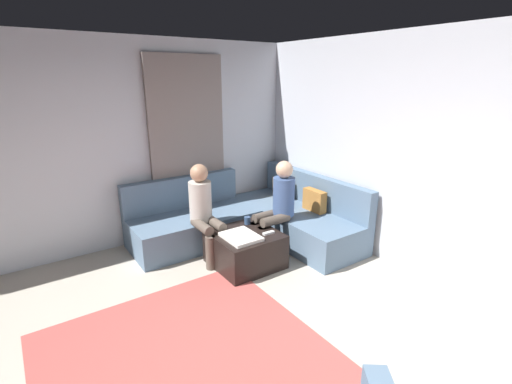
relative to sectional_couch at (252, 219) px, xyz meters
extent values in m
cube|color=silver|center=(2.08, 1.06, 1.07)|extent=(6.00, 0.12, 2.70)
cube|color=silver|center=(-0.86, -1.88, 1.07)|extent=(0.12, 6.00, 2.70)
cube|color=gray|center=(-0.76, -0.58, 0.97)|extent=(0.06, 1.10, 2.50)
cube|color=#AD4C47|center=(1.88, -1.78, -0.27)|extent=(2.60, 2.20, 0.01)
cube|color=slate|center=(0.30, 0.53, -0.07)|extent=(2.10, 0.85, 0.42)
cube|color=slate|center=(0.30, 0.88, 0.36)|extent=(2.10, 0.14, 0.45)
cube|color=slate|center=(-0.32, -0.75, -0.07)|extent=(0.85, 1.70, 0.42)
cube|color=slate|center=(-0.68, -0.75, 0.36)|extent=(0.14, 1.70, 0.45)
cube|color=#B27233|center=(-0.20, 0.70, 0.26)|extent=(0.36, 0.12, 0.36)
cube|color=#B27233|center=(0.50, 0.70, 0.26)|extent=(0.36, 0.12, 0.36)
cube|color=black|center=(0.60, -0.51, -0.07)|extent=(0.76, 0.76, 0.42)
cube|color=white|center=(0.70, -0.63, 0.16)|extent=(0.44, 0.36, 0.04)
cylinder|color=#334C72|center=(0.38, -0.33, 0.19)|extent=(0.08, 0.08, 0.10)
cube|color=white|center=(0.78, -0.29, 0.15)|extent=(0.05, 0.15, 0.02)
cylinder|color=brown|center=(0.59, -0.25, -0.07)|extent=(0.12, 0.12, 0.42)
cylinder|color=brown|center=(0.41, -0.25, -0.07)|extent=(0.12, 0.12, 0.42)
cylinder|color=brown|center=(0.59, -0.05, 0.20)|extent=(0.12, 0.40, 0.12)
cylinder|color=brown|center=(0.41, -0.05, 0.20)|extent=(0.12, 0.40, 0.12)
cylinder|color=#3F598C|center=(0.50, 0.15, 0.45)|extent=(0.28, 0.28, 0.50)
sphere|color=#D8AD8C|center=(0.50, 0.15, 0.81)|extent=(0.22, 0.22, 0.22)
cylinder|color=brown|center=(0.45, -0.72, -0.07)|extent=(0.12, 0.12, 0.42)
cylinder|color=brown|center=(0.45, -0.90, -0.07)|extent=(0.12, 0.12, 0.42)
cylinder|color=brown|center=(0.25, -0.72, 0.20)|extent=(0.40, 0.12, 0.12)
cylinder|color=brown|center=(0.25, -0.90, 0.20)|extent=(0.40, 0.12, 0.12)
cylinder|color=beige|center=(0.05, -0.81, 0.45)|extent=(0.28, 0.28, 0.50)
sphere|color=tan|center=(0.05, -0.81, 0.81)|extent=(0.22, 0.22, 0.22)
camera|label=1|loc=(4.01, -2.70, 1.94)|focal=25.79mm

